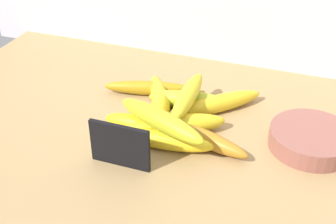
{
  "coord_description": "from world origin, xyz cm",
  "views": [
    {
      "loc": [
        24.84,
        -62.72,
        53.98
      ],
      "look_at": [
        0.73,
        3.89,
        8.0
      ],
      "focal_mm": 47.84,
      "sensor_mm": 36.0,
      "label": 1
    }
  ],
  "objects_px": {
    "chalkboard_sign": "(120,147)",
    "banana_3": "(182,112)",
    "banana_0": "(189,100)",
    "banana_1": "(164,140)",
    "banana_6": "(217,104)",
    "banana_11": "(188,96)",
    "banana_10": "(161,120)",
    "banana_8": "(143,125)",
    "fruit_bowl": "(311,139)",
    "banana_5": "(158,114)",
    "banana_7": "(150,88)",
    "banana_2": "(202,137)",
    "banana_9": "(160,95)",
    "banana_4": "(175,125)"
  },
  "relations": [
    {
      "from": "banana_2",
      "to": "banana_4",
      "type": "height_order",
      "value": "banana_4"
    },
    {
      "from": "chalkboard_sign",
      "to": "banana_3",
      "type": "xyz_separation_m",
      "value": [
        0.06,
        0.17,
        -0.02
      ]
    },
    {
      "from": "banana_0",
      "to": "banana_2",
      "type": "xyz_separation_m",
      "value": [
        0.06,
        -0.11,
        -0.0
      ]
    },
    {
      "from": "banana_1",
      "to": "banana_8",
      "type": "distance_m",
      "value": 0.06
    },
    {
      "from": "banana_0",
      "to": "banana_9",
      "type": "bearing_deg",
      "value": 178.67
    },
    {
      "from": "banana_3",
      "to": "banana_10",
      "type": "xyz_separation_m",
      "value": [
        -0.01,
        -0.09,
        0.04
      ]
    },
    {
      "from": "banana_10",
      "to": "banana_3",
      "type": "bearing_deg",
      "value": 83.56
    },
    {
      "from": "banana_9",
      "to": "banana_11",
      "type": "xyz_separation_m",
      "value": [
        0.08,
        -0.04,
        0.04
      ]
    },
    {
      "from": "fruit_bowl",
      "to": "banana_7",
      "type": "relative_size",
      "value": 0.76
    },
    {
      "from": "banana_8",
      "to": "banana_11",
      "type": "xyz_separation_m",
      "value": [
        0.06,
        0.08,
        0.03
      ]
    },
    {
      "from": "banana_2",
      "to": "banana_9",
      "type": "bearing_deg",
      "value": 138.02
    },
    {
      "from": "chalkboard_sign",
      "to": "banana_10",
      "type": "relative_size",
      "value": 0.55
    },
    {
      "from": "banana_0",
      "to": "banana_6",
      "type": "bearing_deg",
      "value": 8.14
    },
    {
      "from": "banana_3",
      "to": "banana_9",
      "type": "distance_m",
      "value": 0.08
    },
    {
      "from": "banana_5",
      "to": "banana_8",
      "type": "relative_size",
      "value": 1.23
    },
    {
      "from": "banana_0",
      "to": "banana_11",
      "type": "distance_m",
      "value": 0.05
    },
    {
      "from": "banana_4",
      "to": "banana_9",
      "type": "height_order",
      "value": "banana_4"
    },
    {
      "from": "banana_0",
      "to": "banana_3",
      "type": "bearing_deg",
      "value": -89.99
    },
    {
      "from": "chalkboard_sign",
      "to": "banana_1",
      "type": "bearing_deg",
      "value": 52.03
    },
    {
      "from": "chalkboard_sign",
      "to": "banana_0",
      "type": "distance_m",
      "value": 0.23
    },
    {
      "from": "banana_7",
      "to": "banana_10",
      "type": "height_order",
      "value": "banana_10"
    },
    {
      "from": "banana_4",
      "to": "banana_9",
      "type": "relative_size",
      "value": 1.23
    },
    {
      "from": "banana_1",
      "to": "banana_8",
      "type": "height_order",
      "value": "banana_8"
    },
    {
      "from": "banana_6",
      "to": "banana_11",
      "type": "bearing_deg",
      "value": -138.5
    },
    {
      "from": "fruit_bowl",
      "to": "banana_5",
      "type": "xyz_separation_m",
      "value": [
        -0.3,
        -0.02,
        0.0
      ]
    },
    {
      "from": "banana_5",
      "to": "banana_8",
      "type": "xyz_separation_m",
      "value": [
        -0.01,
        -0.05,
        -0.0
      ]
    },
    {
      "from": "banana_3",
      "to": "banana_2",
      "type": "bearing_deg",
      "value": -48.33
    },
    {
      "from": "fruit_bowl",
      "to": "banana_7",
      "type": "height_order",
      "value": "fruit_bowl"
    },
    {
      "from": "fruit_bowl",
      "to": "banana_0",
      "type": "bearing_deg",
      "value": 168.53
    },
    {
      "from": "chalkboard_sign",
      "to": "banana_11",
      "type": "bearing_deg",
      "value": 70.28
    },
    {
      "from": "banana_10",
      "to": "banana_9",
      "type": "bearing_deg",
      "value": 111.75
    },
    {
      "from": "banana_2",
      "to": "banana_5",
      "type": "height_order",
      "value": "banana_5"
    },
    {
      "from": "banana_6",
      "to": "banana_7",
      "type": "bearing_deg",
      "value": 174.05
    },
    {
      "from": "banana_5",
      "to": "banana_9",
      "type": "bearing_deg",
      "value": 108.14
    },
    {
      "from": "banana_6",
      "to": "banana_11",
      "type": "relative_size",
      "value": 1.13
    },
    {
      "from": "banana_4",
      "to": "banana_7",
      "type": "bearing_deg",
      "value": 129.04
    },
    {
      "from": "banana_10",
      "to": "banana_11",
      "type": "height_order",
      "value": "banana_10"
    },
    {
      "from": "banana_10",
      "to": "fruit_bowl",
      "type": "bearing_deg",
      "value": 18.67
    },
    {
      "from": "banana_0",
      "to": "banana_11",
      "type": "relative_size",
      "value": 0.95
    },
    {
      "from": "banana_5",
      "to": "banana_11",
      "type": "distance_m",
      "value": 0.07
    },
    {
      "from": "banana_7",
      "to": "banana_8",
      "type": "bearing_deg",
      "value": -73.2
    },
    {
      "from": "banana_11",
      "to": "banana_5",
      "type": "bearing_deg",
      "value": -145.36
    },
    {
      "from": "chalkboard_sign",
      "to": "banana_11",
      "type": "xyz_separation_m",
      "value": [
        0.07,
        0.18,
        0.01
      ]
    },
    {
      "from": "banana_4",
      "to": "banana_5",
      "type": "bearing_deg",
      "value": 148.02
    },
    {
      "from": "banana_3",
      "to": "fruit_bowl",
      "type": "bearing_deg",
      "value": -1.31
    },
    {
      "from": "banana_0",
      "to": "banana_10",
      "type": "height_order",
      "value": "banana_10"
    },
    {
      "from": "banana_1",
      "to": "banana_6",
      "type": "relative_size",
      "value": 0.9
    },
    {
      "from": "banana_6",
      "to": "banana_5",
      "type": "bearing_deg",
      "value": -141.8
    },
    {
      "from": "banana_2",
      "to": "banana_10",
      "type": "xyz_separation_m",
      "value": [
        -0.07,
        -0.03,
        0.04
      ]
    },
    {
      "from": "banana_1",
      "to": "banana_4",
      "type": "relative_size",
      "value": 0.93
    }
  ]
}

